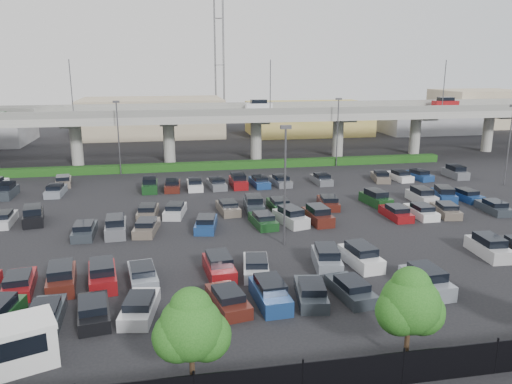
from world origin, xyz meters
The scene contains 9 objects.
ground centered at (0.00, 0.00, 0.00)m, with size 280.00×280.00×0.00m, color black.
overpass centered at (-0.17, 32.01, 6.97)m, with size 150.00×13.00×15.80m.
hedge centered at (0.00, 25.00, 0.55)m, with size 66.00×1.60×1.10m, color #143F12.
fence centered at (-0.05, -28.00, 0.90)m, with size 70.00×0.10×2.00m.
tree_row centered at (0.70, -26.53, 3.52)m, with size 65.07×3.66×5.94m.
parked_cars centered at (-1.90, -4.08, 0.62)m, with size 62.78×41.65×1.67m.
light_poles centered at (-4.13, 2.00, 6.24)m, with size 66.90×48.38×10.30m.
distant_buildings centered at (12.38, 61.81, 3.74)m, with size 138.00×24.00×9.00m.
comm_tower centered at (4.00, 74.00, 15.61)m, with size 2.40×2.40×30.00m.
Camera 1 is at (-9.83, -47.47, 15.08)m, focal length 35.00 mm.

